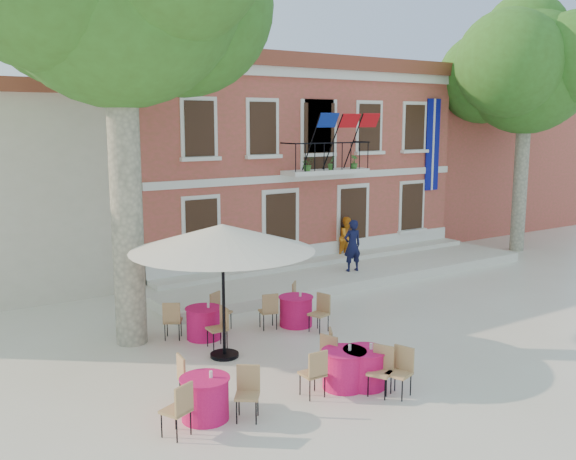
{
  "coord_description": "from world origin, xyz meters",
  "views": [
    {
      "loc": [
        -11.46,
        -12.19,
        5.21
      ],
      "look_at": [
        -0.96,
        3.5,
        2.01
      ],
      "focal_mm": 40.0,
      "sensor_mm": 36.0,
      "label": 1
    }
  ],
  "objects_px": {
    "cafe_table_3": "(204,321)",
    "cafe_table_4": "(296,309)",
    "cafe_table_1": "(365,366)",
    "cafe_table_2": "(205,396)",
    "pedestrian_orange": "(347,237)",
    "cafe_table_0": "(344,367)",
    "plane_tree_east": "(527,73)",
    "patio_umbrella": "(222,238)",
    "pedestrian_navy": "(352,245)"
  },
  "relations": [
    {
      "from": "pedestrian_orange",
      "to": "patio_umbrella",
      "type": "bearing_deg",
      "value": -157.15
    },
    {
      "from": "cafe_table_3",
      "to": "pedestrian_orange",
      "type": "bearing_deg",
      "value": 28.54
    },
    {
      "from": "cafe_table_1",
      "to": "cafe_table_2",
      "type": "xyz_separation_m",
      "value": [
        -3.28,
        0.49,
        0.01
      ]
    },
    {
      "from": "cafe_table_0",
      "to": "cafe_table_4",
      "type": "xyz_separation_m",
      "value": [
        1.45,
        3.77,
        0.0
      ]
    },
    {
      "from": "cafe_table_1",
      "to": "cafe_table_3",
      "type": "relative_size",
      "value": 1.05
    },
    {
      "from": "cafe_table_0",
      "to": "cafe_table_3",
      "type": "distance_m",
      "value": 4.3
    },
    {
      "from": "plane_tree_east",
      "to": "cafe_table_4",
      "type": "height_order",
      "value": "plane_tree_east"
    },
    {
      "from": "plane_tree_east",
      "to": "patio_umbrella",
      "type": "xyz_separation_m",
      "value": [
        -15.71,
        -4.04,
        -4.39
      ]
    },
    {
      "from": "pedestrian_navy",
      "to": "cafe_table_3",
      "type": "height_order",
      "value": "pedestrian_navy"
    },
    {
      "from": "cafe_table_2",
      "to": "cafe_table_0",
      "type": "bearing_deg",
      "value": -6.03
    },
    {
      "from": "cafe_table_1",
      "to": "cafe_table_3",
      "type": "xyz_separation_m",
      "value": [
        -1.37,
        4.37,
        0.01
      ]
    },
    {
      "from": "pedestrian_orange",
      "to": "cafe_table_3",
      "type": "relative_size",
      "value": 0.8
    },
    {
      "from": "plane_tree_east",
      "to": "cafe_table_0",
      "type": "relative_size",
      "value": 5.14
    },
    {
      "from": "cafe_table_0",
      "to": "cafe_table_3",
      "type": "xyz_separation_m",
      "value": [
        -0.98,
        4.19,
        0.0
      ]
    },
    {
      "from": "cafe_table_0",
      "to": "cafe_table_2",
      "type": "relative_size",
      "value": 1.01
    },
    {
      "from": "pedestrian_navy",
      "to": "cafe_table_0",
      "type": "relative_size",
      "value": 0.92
    },
    {
      "from": "plane_tree_east",
      "to": "cafe_table_1",
      "type": "relative_size",
      "value": 4.91
    },
    {
      "from": "cafe_table_1",
      "to": "pedestrian_orange",
      "type": "bearing_deg",
      "value": 52.89
    },
    {
      "from": "patio_umbrella",
      "to": "cafe_table_4",
      "type": "bearing_deg",
      "value": 20.15
    },
    {
      "from": "plane_tree_east",
      "to": "patio_umbrella",
      "type": "bearing_deg",
      "value": -165.6
    },
    {
      "from": "pedestrian_navy",
      "to": "cafe_table_4",
      "type": "height_order",
      "value": "pedestrian_navy"
    },
    {
      "from": "pedestrian_orange",
      "to": "plane_tree_east",
      "type": "bearing_deg",
      "value": -24.54
    },
    {
      "from": "pedestrian_orange",
      "to": "cafe_table_4",
      "type": "xyz_separation_m",
      "value": [
        -5.53,
        -4.74,
        -0.62
      ]
    },
    {
      "from": "plane_tree_east",
      "to": "cafe_table_2",
      "type": "height_order",
      "value": "plane_tree_east"
    },
    {
      "from": "pedestrian_orange",
      "to": "cafe_table_3",
      "type": "bearing_deg",
      "value": -163.63
    },
    {
      "from": "cafe_table_0",
      "to": "cafe_table_3",
      "type": "relative_size",
      "value": 1.0
    },
    {
      "from": "cafe_table_0",
      "to": "cafe_table_2",
      "type": "xyz_separation_m",
      "value": [
        -2.89,
        0.31,
        0.0
      ]
    },
    {
      "from": "patio_umbrella",
      "to": "pedestrian_orange",
      "type": "xyz_separation_m",
      "value": [
        8.13,
        5.7,
        -1.66
      ]
    },
    {
      "from": "cafe_table_3",
      "to": "cafe_table_4",
      "type": "bearing_deg",
      "value": -9.76
    },
    {
      "from": "cafe_table_0",
      "to": "cafe_table_1",
      "type": "xyz_separation_m",
      "value": [
        0.39,
        -0.18,
        -0.01
      ]
    },
    {
      "from": "pedestrian_navy",
      "to": "cafe_table_3",
      "type": "bearing_deg",
      "value": 30.04
    },
    {
      "from": "cafe_table_1",
      "to": "cafe_table_2",
      "type": "height_order",
      "value": "same"
    },
    {
      "from": "cafe_table_1",
      "to": "cafe_table_2",
      "type": "distance_m",
      "value": 3.32
    },
    {
      "from": "pedestrian_navy",
      "to": "cafe_table_1",
      "type": "height_order",
      "value": "pedestrian_navy"
    },
    {
      "from": "cafe_table_2",
      "to": "cafe_table_1",
      "type": "bearing_deg",
      "value": -8.46
    },
    {
      "from": "cafe_table_0",
      "to": "cafe_table_2",
      "type": "bearing_deg",
      "value": 173.97
    },
    {
      "from": "pedestrian_orange",
      "to": "cafe_table_0",
      "type": "xyz_separation_m",
      "value": [
        -6.98,
        -8.52,
        -0.62
      ]
    },
    {
      "from": "pedestrian_orange",
      "to": "cafe_table_4",
      "type": "relative_size",
      "value": 0.83
    },
    {
      "from": "pedestrian_navy",
      "to": "pedestrian_orange",
      "type": "relative_size",
      "value": 1.15
    },
    {
      "from": "pedestrian_orange",
      "to": "cafe_table_4",
      "type": "height_order",
      "value": "pedestrian_orange"
    },
    {
      "from": "pedestrian_navy",
      "to": "cafe_table_1",
      "type": "bearing_deg",
      "value": 61.48
    },
    {
      "from": "cafe_table_0",
      "to": "cafe_table_1",
      "type": "distance_m",
      "value": 0.43
    },
    {
      "from": "pedestrian_navy",
      "to": "cafe_table_1",
      "type": "relative_size",
      "value": 0.88
    },
    {
      "from": "cafe_table_1",
      "to": "cafe_table_4",
      "type": "relative_size",
      "value": 1.08
    },
    {
      "from": "cafe_table_4",
      "to": "pedestrian_navy",
      "type": "bearing_deg",
      "value": 34.63
    },
    {
      "from": "cafe_table_3",
      "to": "cafe_table_4",
      "type": "relative_size",
      "value": 1.03
    },
    {
      "from": "cafe_table_4",
      "to": "cafe_table_3",
      "type": "bearing_deg",
      "value": 170.24
    },
    {
      "from": "cafe_table_0",
      "to": "pedestrian_navy",
      "type": "bearing_deg",
      "value": 49.53
    },
    {
      "from": "cafe_table_2",
      "to": "cafe_table_3",
      "type": "distance_m",
      "value": 4.33
    },
    {
      "from": "plane_tree_east",
      "to": "cafe_table_1",
      "type": "height_order",
      "value": "plane_tree_east"
    }
  ]
}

